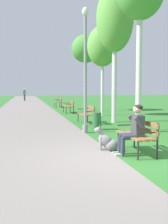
# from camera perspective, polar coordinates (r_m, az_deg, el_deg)

# --- Properties ---
(ground_plane) EXTENTS (120.00, 120.00, 0.00)m
(ground_plane) POSITION_cam_1_polar(r_m,az_deg,el_deg) (6.66, 10.48, -9.48)
(ground_plane) COLOR #33752D
(paved_path) EXTENTS (4.14, 60.00, 0.04)m
(paved_path) POSITION_cam_1_polar(r_m,az_deg,el_deg) (30.00, -11.94, 1.66)
(paved_path) COLOR gray
(paved_path) RESTS_ON ground
(park_bench_near) EXTENTS (0.55, 1.50, 0.85)m
(park_bench_near) POSITION_cam_1_polar(r_m,az_deg,el_deg) (7.19, 11.15, -4.27)
(park_bench_near) COLOR olive
(park_bench_near) RESTS_ON ground
(park_bench_mid) EXTENTS (0.55, 1.50, 0.85)m
(park_bench_mid) POSITION_cam_1_polar(r_m,az_deg,el_deg) (13.00, 0.63, -0.12)
(park_bench_mid) COLOR olive
(park_bench_mid) RESTS_ON ground
(park_bench_far) EXTENTS (0.55, 1.50, 0.85)m
(park_bench_far) POSITION_cam_1_polar(r_m,az_deg,el_deg) (18.63, -3.10, 1.38)
(park_bench_far) COLOR olive
(park_bench_far) RESTS_ON ground
(park_bench_furthest) EXTENTS (0.55, 1.50, 0.85)m
(park_bench_furthest) POSITION_cam_1_polar(r_m,az_deg,el_deg) (24.66, -5.27, 2.21)
(park_bench_furthest) COLOR olive
(park_bench_furthest) RESTS_ON ground
(person_seated_on_near_bench) EXTENTS (0.74, 0.49, 1.25)m
(person_seated_on_near_bench) POSITION_cam_1_polar(r_m,az_deg,el_deg) (6.91, 10.19, -3.20)
(person_seated_on_near_bench) COLOR #33384C
(person_seated_on_near_bench) RESTS_ON ground
(dog_grey) EXTENTS (0.83, 0.36, 0.71)m
(dog_grey) POSITION_cam_1_polar(r_m,az_deg,el_deg) (7.27, 4.82, -6.11)
(dog_grey) COLOR gray
(dog_grey) RESTS_ON ground
(lamp_post_near) EXTENTS (0.24, 0.24, 4.56)m
(lamp_post_near) POSITION_cam_1_polar(r_m,az_deg,el_deg) (10.20, 0.26, 8.88)
(lamp_post_near) COLOR gray
(lamp_post_near) RESTS_ON ground
(birch_tree_third) EXTENTS (1.77, 1.84, 6.56)m
(birch_tree_third) POSITION_cam_1_polar(r_m,az_deg,el_deg) (13.87, 6.40, 18.44)
(birch_tree_third) COLOR silver
(birch_tree_third) RESTS_ON ground
(birch_tree_fourth) EXTENTS (1.86, 1.75, 5.38)m
(birch_tree_fourth) POSITION_cam_1_polar(r_m,az_deg,el_deg) (17.02, 3.84, 13.29)
(birch_tree_fourth) COLOR silver
(birch_tree_fourth) RESTS_ON ground
(birch_tree_fifth) EXTENTS (2.04, 2.04, 5.55)m
(birch_tree_fifth) POSITION_cam_1_polar(r_m,az_deg,el_deg) (20.60, 0.33, 12.80)
(birch_tree_fifth) COLOR silver
(birch_tree_fifth) RESTS_ON ground
(litter_bin) EXTENTS (0.36, 0.36, 0.70)m
(litter_bin) POSITION_cam_1_polar(r_m,az_deg,el_deg) (11.01, 2.62, -1.88)
(litter_bin) COLOR #2D6638
(litter_bin) RESTS_ON ground
(pedestrian_distant) EXTENTS (0.32, 0.22, 1.65)m
(pedestrian_distant) POSITION_cam_1_polar(r_m,az_deg,el_deg) (37.84, -12.19, 3.54)
(pedestrian_distant) COLOR #383842
(pedestrian_distant) RESTS_ON ground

